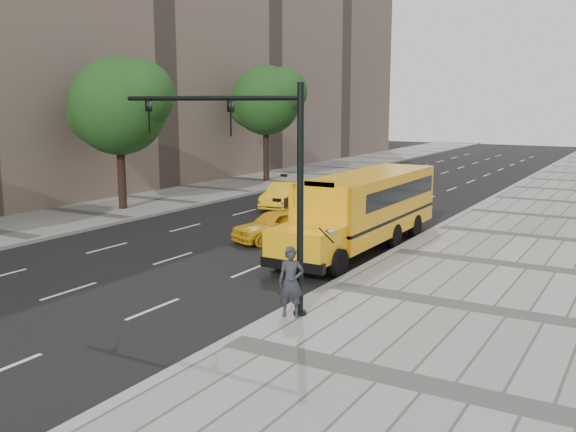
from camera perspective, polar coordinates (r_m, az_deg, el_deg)
The scene contains 12 objects.
ground at distance 28.27m, azimuth -2.03°, elevation -1.94°, with size 140.00×140.00×0.00m, color black.
sidewalk_museum at distance 24.22m, azimuth 22.80°, elevation -4.60°, with size 12.00×140.00×0.15m, color gray.
sidewalk_far at distance 35.29m, azimuth -17.30°, elevation 0.15°, with size 6.00×140.00×0.15m, color gray.
curb_museum at distance 25.62m, azimuth 9.40°, elevation -3.16°, with size 0.30×140.00×0.15m, color gray.
curb_far at distance 33.16m, azimuth -13.79°, elevation -0.30°, with size 0.30×140.00×0.15m, color gray.
tree_b at distance 35.75m, azimuth -14.73°, elevation 9.51°, with size 5.86×5.21×8.29m.
tree_c at distance 47.35m, azimuth -1.88°, elevation 10.30°, with size 5.67×5.04×8.54m.
school_bus at distance 26.45m, azimuth 6.98°, elevation 1.05°, with size 2.96×11.56×3.19m.
taxi_near at distance 27.52m, azimuth -1.01°, elevation -0.81°, with size 1.62×4.02×1.37m, color yellow.
taxi_far at distance 36.08m, azimuth -0.37°, elevation 1.85°, with size 1.51×4.32×1.42m, color yellow.
pedestrian at distance 17.36m, azimuth 0.27°, elevation -5.88°, with size 0.70×0.46×1.93m, color #292A30.
traffic_signal at distance 17.66m, azimuth -2.89°, elevation 4.24°, with size 6.18×0.36×6.40m.
Camera 1 is at (14.82, -23.34, 5.89)m, focal length 40.00 mm.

